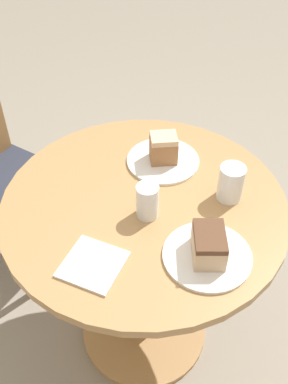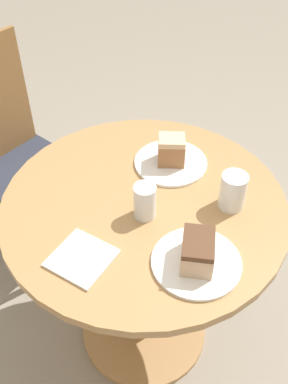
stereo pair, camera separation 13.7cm
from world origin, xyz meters
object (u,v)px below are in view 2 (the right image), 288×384
object	(u,v)px
cake_slice_near	(171,150)
cake_slice_far	(198,251)
chair	(17,155)
plate_far	(196,262)
glass_lemonade	(145,203)
glass_water	(232,193)
plate_near	(171,163)

from	to	relation	value
cake_slice_near	cake_slice_far	distance (m)	0.43
chair	plate_far	world-z (taller)	chair
cake_slice_far	glass_lemonade	size ratio (longest dim) A/B	1.29
glass_lemonade	cake_slice_near	bearing A→B (deg)	28.35
glass_water	glass_lemonade	bearing A→B (deg)	147.39
glass_lemonade	chair	bearing A→B (deg)	90.98
chair	glass_lemonade	bearing A→B (deg)	-98.14
cake_slice_far	plate_near	bearing A→B (deg)	55.56
plate_near	glass_water	size ratio (longest dim) A/B	2.09
plate_far	glass_lemonade	xyz separation A→B (m)	(0.02, 0.23, 0.05)
cake_slice_far	cake_slice_near	bearing A→B (deg)	55.56
plate_far	cake_slice_far	distance (m)	0.05
glass_lemonade	glass_water	distance (m)	0.27
plate_far	glass_water	xyz separation A→B (m)	(0.24, 0.09, 0.05)
chair	plate_far	xyz separation A→B (m)	(-0.00, -1.07, 0.28)
chair	plate_near	distance (m)	0.81
cake_slice_near	cake_slice_far	size ratio (longest dim) A/B	0.79
plate_near	glass_water	distance (m)	0.27
chair	glass_lemonade	xyz separation A→B (m)	(0.01, -0.84, 0.32)
chair	glass_water	xyz separation A→B (m)	(0.24, -0.98, 0.32)
plate_near	plate_far	world-z (taller)	same
plate_near	cake_slice_near	xyz separation A→B (m)	(0.00, -0.00, 0.05)
cake_slice_far	glass_water	world-z (taller)	glass_water
glass_lemonade	glass_water	xyz separation A→B (m)	(0.22, -0.14, 0.00)
plate_near	cake_slice_far	size ratio (longest dim) A/B	1.71
glass_lemonade	glass_water	bearing A→B (deg)	-32.61
cake_slice_near	plate_near	bearing A→B (deg)	90.00
cake_slice_near	plate_far	bearing A→B (deg)	-124.44
cake_slice_near	glass_lemonade	distance (m)	0.26
chair	plate_far	distance (m)	1.10
cake_slice_near	cake_slice_far	world-z (taller)	cake_slice_near
cake_slice_far	glass_water	size ratio (longest dim) A/B	1.22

